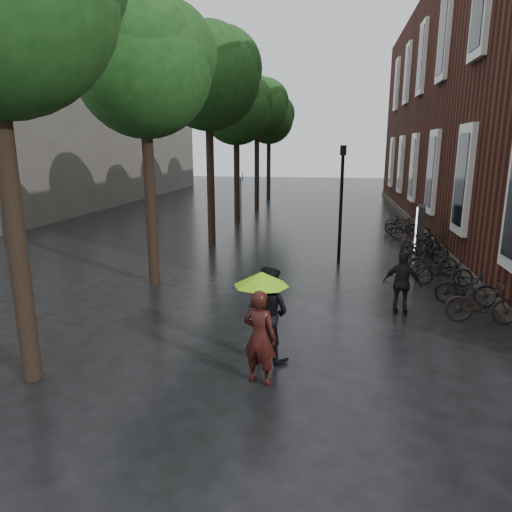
% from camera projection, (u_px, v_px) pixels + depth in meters
% --- Properties ---
extents(ground, '(120.00, 120.00, 0.00)m').
position_uv_depth(ground, '(240.00, 434.00, 6.57)').
color(ground, black).
extents(bg_building, '(16.00, 30.00, 14.00)m').
position_uv_depth(bg_building, '(34.00, 109.00, 35.40)').
color(bg_building, '#47423D').
rests_on(bg_building, ground).
extents(street_trees, '(4.33, 34.03, 8.91)m').
position_uv_depth(street_trees, '(223.00, 97.00, 21.03)').
color(street_trees, black).
rests_on(street_trees, ground).
extents(person_burgundy, '(0.71, 0.58, 1.70)m').
position_uv_depth(person_burgundy, '(260.00, 337.00, 7.86)').
color(person_burgundy, black).
rests_on(person_burgundy, ground).
extents(person_black, '(1.11, 1.02, 1.86)m').
position_uv_depth(person_black, '(268.00, 313.00, 8.75)').
color(person_black, black).
rests_on(person_black, ground).
extents(lime_umbrella, '(1.00, 1.00, 1.48)m').
position_uv_depth(lime_umbrella, '(261.00, 279.00, 8.06)').
color(lime_umbrella, black).
rests_on(lime_umbrella, ground).
extents(pedestrian_walking, '(0.99, 0.63, 1.58)m').
position_uv_depth(pedestrian_walking, '(402.00, 284.00, 11.17)').
color(pedestrian_walking, black).
rests_on(pedestrian_walking, ground).
extents(parked_bicycles, '(2.01, 13.22, 1.02)m').
position_uv_depth(parked_bicycles, '(424.00, 246.00, 16.92)').
color(parked_bicycles, black).
rests_on(parked_bicycles, ground).
extents(ad_lightbox, '(0.29, 1.26, 1.89)m').
position_uv_depth(ad_lightbox, '(419.00, 230.00, 17.57)').
color(ad_lightbox, black).
rests_on(ad_lightbox, ground).
extents(lamp_post, '(0.21, 0.21, 4.12)m').
position_uv_depth(lamp_post, '(341.00, 193.00, 15.88)').
color(lamp_post, black).
rests_on(lamp_post, ground).
extents(cycle_sign, '(0.15, 0.50, 2.75)m').
position_uv_depth(cycle_sign, '(242.00, 190.00, 24.61)').
color(cycle_sign, '#262628').
rests_on(cycle_sign, ground).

